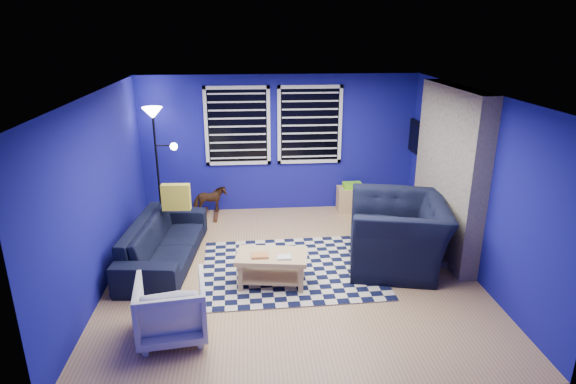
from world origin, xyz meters
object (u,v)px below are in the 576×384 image
at_px(floor_lamp, 155,129).
at_px(coffee_table, 272,263).
at_px(armchair_big, 398,233).
at_px(sofa, 164,242).
at_px(tv, 420,140).
at_px(cabinet, 352,198).
at_px(rocking_horse, 210,200).
at_px(armchair_bent, 172,308).

bearing_deg(floor_lamp, coffee_table, -53.41).
bearing_deg(armchair_big, coffee_table, -64.48).
relative_size(sofa, coffee_table, 2.19).
height_order(tv, cabinet, tv).
height_order(armchair_big, floor_lamp, floor_lamp).
relative_size(sofa, cabinet, 3.96).
relative_size(sofa, rocking_horse, 3.73).
distance_m(tv, floor_lamp, 4.58).
relative_size(sofa, armchair_bent, 2.86).
height_order(coffee_table, floor_lamp, floor_lamp).
distance_m(sofa, rocking_horse, 1.82).
relative_size(tv, cabinet, 1.81).
bearing_deg(rocking_horse, cabinet, -107.05).
relative_size(armchair_bent, floor_lamp, 0.38).
bearing_deg(tv, armchair_big, -115.48).
height_order(coffee_table, cabinet, cabinet).
relative_size(rocking_horse, cabinet, 1.06).
bearing_deg(rocking_horse, armchair_bent, 158.57).
distance_m(armchair_bent, cabinet, 4.58).
bearing_deg(rocking_horse, sofa, 144.04).
height_order(armchair_bent, cabinet, armchair_bent).
bearing_deg(coffee_table, tv, 40.64).
relative_size(rocking_horse, floor_lamp, 0.29).
relative_size(tv, armchair_bent, 1.31).
bearing_deg(sofa, rocking_horse, -11.41).
height_order(tv, rocking_horse, tv).
height_order(sofa, coffee_table, sofa).
height_order(armchair_big, coffee_table, armchair_big).
bearing_deg(rocking_horse, coffee_table, -177.33).
relative_size(tv, coffee_table, 1.00).
bearing_deg(coffee_table, floor_lamp, 126.59).
bearing_deg(floor_lamp, armchair_bent, -79.14).
relative_size(tv, floor_lamp, 0.50).
distance_m(tv, sofa, 4.68).
relative_size(armchair_bent, cabinet, 1.38).
bearing_deg(armchair_big, tv, 166.49).
bearing_deg(cabinet, armchair_bent, -126.11).
bearing_deg(coffee_table, armchair_big, 13.55).
bearing_deg(armchair_big, sofa, -83.96).
bearing_deg(armchair_big, armchair_bent, -51.88).
distance_m(sofa, armchair_bent, 1.86).
xyz_separation_m(tv, cabinet, (-1.11, 0.25, -1.16)).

